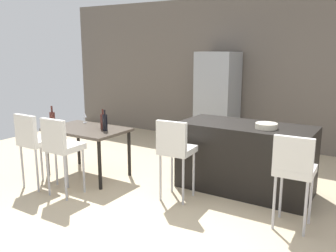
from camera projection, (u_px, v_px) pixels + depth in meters
name	position (u px, v px, depth m)	size (l,w,h in m)	color
ground_plane	(198.00, 203.00, 4.61)	(10.00, 10.00, 0.00)	#C6B28E
back_wall	(276.00, 73.00, 6.90)	(10.00, 0.12, 2.90)	#665B51
kitchen_island	(245.00, 158.00, 4.94)	(1.75, 0.80, 0.92)	black
bar_chair_left	(175.00, 147.00, 4.57)	(0.43, 0.43, 1.05)	silver
bar_chair_middle	(294.00, 167.00, 3.82)	(0.42, 0.42, 1.05)	silver
dining_table	(87.00, 133.00, 5.47)	(1.19, 0.77, 0.74)	#4C4238
dining_chair_near	(33.00, 139.00, 4.98)	(0.41, 0.41, 1.05)	silver
dining_chair_far	(61.00, 145.00, 4.70)	(0.40, 0.40, 1.05)	silver
wine_bottle_middle	(105.00, 122.00, 5.26)	(0.07, 0.07, 0.31)	black
wine_bottle_left	(52.00, 120.00, 5.37)	(0.08, 0.08, 0.35)	#471E19
wine_bottle_far	(103.00, 121.00, 5.37)	(0.08, 0.08, 0.30)	#471E19
wine_glass_right	(85.00, 115.00, 5.85)	(0.07, 0.07, 0.17)	silver
refrigerator	(217.00, 99.00, 7.17)	(0.72, 0.68, 1.84)	#939699
fruit_bowl	(266.00, 126.00, 4.61)	(0.27, 0.27, 0.07)	beige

